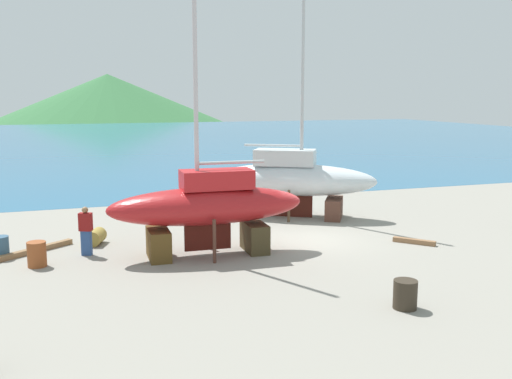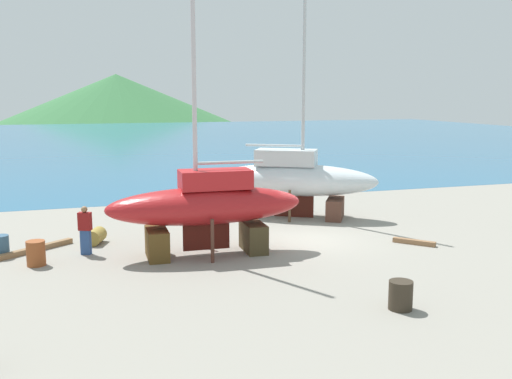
# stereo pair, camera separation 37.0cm
# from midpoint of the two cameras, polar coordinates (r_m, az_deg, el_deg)

# --- Properties ---
(ground_plane) EXTENTS (44.93, 44.93, 0.00)m
(ground_plane) POSITION_cam_midpoint_polar(r_m,az_deg,el_deg) (20.79, 6.63, -6.18)
(ground_plane) COLOR gray
(sea_water) EXTENTS (135.27, 88.92, 0.01)m
(sea_water) POSITION_cam_midpoint_polar(r_m,az_deg,el_deg) (74.51, -11.85, 4.89)
(sea_water) COLOR #26628A
(sea_water) RESTS_ON ground
(headland_hill) EXTENTS (106.83, 106.83, 22.22)m
(headland_hill) POSITION_cam_midpoint_polar(r_m,az_deg,el_deg) (158.18, -14.52, 7.06)
(headland_hill) COLOR #356C3C
(headland_hill) RESTS_ON ground
(sailboat_far_slipway) EXTENTS (6.93, 2.23, 10.06)m
(sailboat_far_slipway) POSITION_cam_midpoint_polar(r_m,az_deg,el_deg) (19.98, -5.32, -1.67)
(sailboat_far_slipway) COLOR #553C1A
(sailboat_far_slipway) RESTS_ON ground
(sailboat_small_center) EXTENTS (7.61, 5.69, 12.36)m
(sailboat_small_center) POSITION_cam_midpoint_polar(r_m,az_deg,el_deg) (26.25, 3.23, 1.07)
(sailboat_small_center) COLOR brown
(sailboat_small_center) RESTS_ON ground
(worker) EXTENTS (0.50, 0.40, 1.73)m
(worker) POSITION_cam_midpoint_polar(r_m,az_deg,el_deg) (20.92, -17.07, -3.89)
(worker) COLOR #2D4B82
(worker) RESTS_ON ground
(barrel_tipped_center) EXTENTS (0.66, 0.66, 0.77)m
(barrel_tipped_center) POSITION_cam_midpoint_polar(r_m,az_deg,el_deg) (21.71, -24.56, -5.26)
(barrel_tipped_center) COLOR #2F506A
(barrel_tipped_center) RESTS_ON ground
(barrel_by_slipway) EXTENTS (0.85, 1.05, 0.57)m
(barrel_by_slipway) POSITION_cam_midpoint_polar(r_m,az_deg,el_deg) (22.45, -16.11, -4.57)
(barrel_by_slipway) COLOR olive
(barrel_by_slipway) RESTS_ON ground
(barrel_blue_faded) EXTENTS (0.86, 0.86, 0.83)m
(barrel_blue_faded) POSITION_cam_midpoint_polar(r_m,az_deg,el_deg) (20.20, -21.49, -6.02)
(barrel_blue_faded) COLOR brown
(barrel_blue_faded) RESTS_ON ground
(barrel_rust_mid) EXTENTS (0.80, 0.80, 0.77)m
(barrel_rust_mid) POSITION_cam_midpoint_polar(r_m,az_deg,el_deg) (15.72, 13.98, -10.10)
(barrel_rust_mid) COLOR #32291E
(barrel_rust_mid) RESTS_ON ground
(timber_long_aft) EXTENTS (1.23, 1.32, 0.18)m
(timber_long_aft) POSITION_cam_midpoint_polar(r_m,az_deg,el_deg) (22.48, 15.01, -5.01)
(timber_long_aft) COLOR #876141
(timber_long_aft) RESTS_ON ground
(timber_plank_near) EXTENTS (2.66, 2.13, 0.19)m
(timber_plank_near) POSITION_cam_midpoint_polar(r_m,az_deg,el_deg) (22.01, -21.71, -5.66)
(timber_plank_near) COLOR olive
(timber_plank_near) RESTS_ON ground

